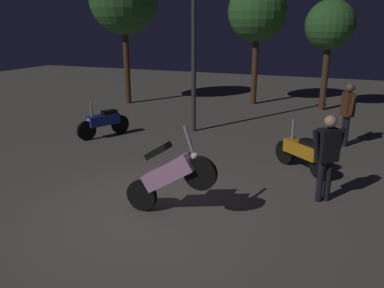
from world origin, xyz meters
name	(u,v)px	position (x,y,z in m)	size (l,w,h in m)	color
ground_plane	(149,213)	(0.00, 0.00, 0.00)	(40.00, 40.00, 0.00)	#605951
motorcycle_pink_foreground	(169,175)	(0.37, 0.06, 0.74)	(1.66, 0.32, 1.63)	black
motorcycle_blue_parked_left	(104,122)	(-3.49, 3.77, 0.44)	(0.83, 1.53, 1.11)	black
motorcycle_orange_parked_right	(303,152)	(2.21, 3.08, 0.44)	(1.34, 1.14, 1.11)	black
person_rider_beside	(348,109)	(3.05, 5.47, 1.01)	(0.37, 0.64, 1.69)	black
person_bystander_far	(327,151)	(2.76, 1.65, 0.97)	(0.59, 0.46, 1.63)	black
streetlamp_far	(194,12)	(-1.29, 5.33, 3.49)	(0.36, 0.36, 5.58)	#38383D
tree_left_bg	(257,12)	(-0.59, 10.26, 3.62)	(2.30, 2.30, 4.80)	#4C331E
tree_center_bg	(330,26)	(2.16, 10.08, 3.11)	(1.80, 1.80, 4.05)	#4C331E
tree_right_bg	(124,0)	(-5.49, 8.45, 4.09)	(2.70, 2.70, 5.47)	#4C331E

